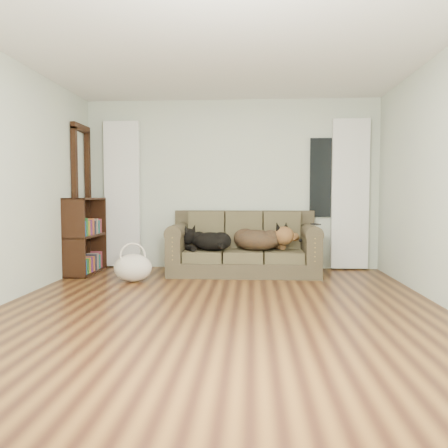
# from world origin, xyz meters

# --- Properties ---
(floor) EXTENTS (5.00, 5.00, 0.00)m
(floor) POSITION_xyz_m (0.00, 0.00, 0.00)
(floor) COLOR #391E11
(floor) RESTS_ON ground
(ceiling) EXTENTS (5.00, 5.00, 0.00)m
(ceiling) POSITION_xyz_m (0.00, 0.00, 2.60)
(ceiling) COLOR white
(ceiling) RESTS_ON ground
(wall_back) EXTENTS (4.50, 0.04, 2.60)m
(wall_back) POSITION_xyz_m (0.00, 2.50, 1.30)
(wall_back) COLOR beige
(wall_back) RESTS_ON ground
(curtain_left) EXTENTS (0.55, 0.08, 2.25)m
(curtain_left) POSITION_xyz_m (-1.70, 2.42, 1.15)
(curtain_left) COLOR white
(curtain_left) RESTS_ON ground
(curtain_right) EXTENTS (0.55, 0.08, 2.25)m
(curtain_right) POSITION_xyz_m (1.80, 2.42, 1.15)
(curtain_right) COLOR white
(curtain_right) RESTS_ON ground
(window_pane) EXTENTS (0.50, 0.03, 1.20)m
(window_pane) POSITION_xyz_m (1.45, 2.47, 1.40)
(window_pane) COLOR black
(window_pane) RESTS_ON wall_back
(door_casing) EXTENTS (0.07, 0.60, 2.10)m
(door_casing) POSITION_xyz_m (-2.20, 2.05, 1.05)
(door_casing) COLOR black
(door_casing) RESTS_ON ground
(sofa) EXTENTS (2.12, 0.91, 0.87)m
(sofa) POSITION_xyz_m (0.20, 1.97, 0.45)
(sofa) COLOR #48452E
(sofa) RESTS_ON floor
(dog_black_lab) EXTENTS (0.77, 0.73, 0.27)m
(dog_black_lab) POSITION_xyz_m (-0.29, 1.87, 0.48)
(dog_black_lab) COLOR black
(dog_black_lab) RESTS_ON sofa
(dog_shepherd) EXTENTS (0.91, 0.86, 0.33)m
(dog_shepherd) POSITION_xyz_m (0.43, 1.92, 0.49)
(dog_shepherd) COLOR black
(dog_shepherd) RESTS_ON sofa
(tv_remote) EXTENTS (0.14, 0.20, 0.02)m
(tv_remote) POSITION_xyz_m (1.21, 1.84, 0.73)
(tv_remote) COLOR black
(tv_remote) RESTS_ON sofa
(tote_bag) EXTENTS (0.54, 0.44, 0.36)m
(tote_bag) POSITION_xyz_m (-1.23, 1.29, 0.16)
(tote_bag) COLOR beige
(tote_bag) RESTS_ON floor
(bookshelf) EXTENTS (0.40, 0.90, 1.10)m
(bookshelf) POSITION_xyz_m (-2.09, 1.87, 0.50)
(bookshelf) COLOR black
(bookshelf) RESTS_ON floor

